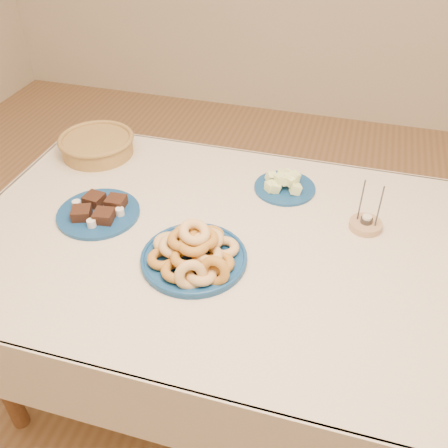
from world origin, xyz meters
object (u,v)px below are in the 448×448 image
(melon_plate, at_px, (284,184))
(candle_holder, at_px, (366,224))
(donut_platter, at_px, (194,253))
(wicker_basket, at_px, (97,144))
(brownie_plate, at_px, (99,211))
(dining_table, at_px, (228,264))

(melon_plate, bearing_deg, candle_holder, -26.47)
(donut_platter, xyz_separation_m, wicker_basket, (-0.57, 0.50, 0.00))
(melon_plate, relative_size, brownie_plate, 0.67)
(dining_table, xyz_separation_m, melon_plate, (0.12, 0.32, 0.13))
(dining_table, distance_m, brownie_plate, 0.47)
(dining_table, height_order, melon_plate, melon_plate)
(wicker_basket, relative_size, candle_holder, 2.00)
(donut_platter, bearing_deg, wicker_basket, 139.18)
(dining_table, xyz_separation_m, brownie_plate, (-0.45, 0.00, 0.12))
(dining_table, height_order, wicker_basket, wicker_basket)
(brownie_plate, bearing_deg, donut_platter, -18.88)
(brownie_plate, bearing_deg, dining_table, -0.08)
(donut_platter, height_order, brownie_plate, donut_platter)
(melon_plate, relative_size, wicker_basket, 0.63)
(brownie_plate, xyz_separation_m, candle_holder, (0.86, 0.18, 0.00))
(brownie_plate, distance_m, wicker_basket, 0.41)
(donut_platter, distance_m, melon_plate, 0.49)
(dining_table, bearing_deg, wicker_basket, 150.39)
(candle_holder, bearing_deg, melon_plate, 153.53)
(dining_table, bearing_deg, candle_holder, 23.34)
(donut_platter, bearing_deg, brownie_plate, 161.12)
(dining_table, distance_m, donut_platter, 0.21)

